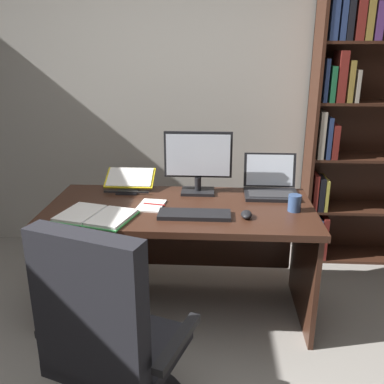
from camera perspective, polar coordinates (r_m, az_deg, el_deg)
The scene contains 13 objects.
wall_back at distance 3.55m, azimuth 1.40°, elevation 12.12°, with size 5.64×0.12×2.50m, color #B2ADA3.
desk at distance 2.76m, azimuth -1.45°, elevation -5.26°, with size 1.65×0.78×0.74m.
bookshelf at distance 3.51m, azimuth 21.65°, elevation 8.89°, with size 0.97×0.32×2.14m.
office_chair at distance 1.96m, azimuth -11.03°, elevation -20.45°, with size 0.70×0.62×1.04m.
monitor at distance 2.79m, azimuth 0.82°, elevation 3.94°, with size 0.45×0.16×0.42m.
laptop at distance 2.86m, azimuth 10.58°, elevation 0.78°, with size 0.35×0.30×0.25m.
keyboard at distance 2.45m, azimuth 0.33°, elevation -3.07°, with size 0.42×0.15×0.02m, color black.
computer_mouse at distance 2.45m, azimuth 7.38°, elevation -3.03°, with size 0.06×0.10×0.04m, color black.
reading_stand_with_book at distance 2.94m, azimuth -8.43°, elevation 1.61°, with size 0.34×0.25×0.13m.
open_binder at distance 2.49m, azimuth -12.86°, elevation -3.14°, with size 0.48×0.40×0.02m.
notepad at distance 2.62m, azimuth -5.55°, elevation -1.82°, with size 0.15×0.21×0.01m, color white.
pen at distance 2.61m, azimuth -5.13°, elevation -1.65°, with size 0.01×0.01×0.14m, color maroon.
coffee_mug at distance 2.59m, azimuth 13.69°, elevation -1.46°, with size 0.08×0.08×0.10m, color #334C7A.
Camera 1 is at (0.13, -1.40, 1.67)m, focal length 39.47 mm.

